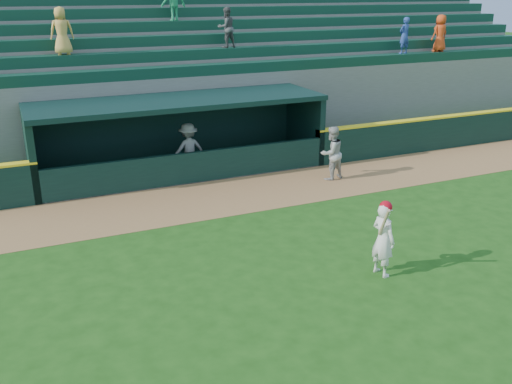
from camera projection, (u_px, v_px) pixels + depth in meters
ground at (286, 271)px, 12.40m from camera, size 120.00×120.00×0.00m
warning_track at (210, 199)px, 16.61m from camera, size 40.00×3.00×0.01m
field_wall_right at (488, 127)px, 22.51m from camera, size 15.50×0.30×1.20m
wall_stripe_right at (490, 112)px, 22.30m from camera, size 15.50×0.32×0.06m
dugout_player_front at (331, 153)px, 18.06m from camera, size 0.96×0.81×1.72m
dugout_player_inside at (189, 149)px, 18.52m from camera, size 1.14×0.70×1.71m
dugout at (177, 130)px, 18.82m from camera, size 9.40×2.80×2.46m
stands at (143, 80)px, 22.40m from camera, size 34.50×6.25×6.67m
batter_at_plate at (383, 238)px, 11.98m from camera, size 0.54×0.79×1.70m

